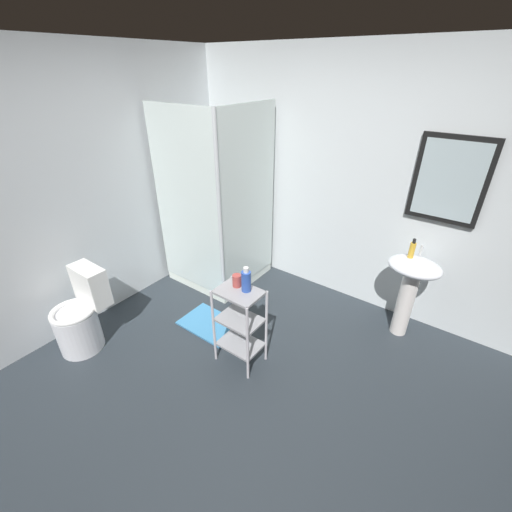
% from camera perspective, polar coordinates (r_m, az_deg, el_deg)
% --- Properties ---
extents(ground_plane, '(4.20, 4.20, 0.02)m').
position_cam_1_polar(ground_plane, '(2.93, -3.40, -22.38)').
color(ground_plane, '#293036').
extents(wall_back, '(4.20, 0.14, 2.50)m').
position_cam_1_polar(wall_back, '(3.58, 15.59, 11.53)').
color(wall_back, silver).
rests_on(wall_back, ground_plane).
extents(wall_left, '(0.10, 4.20, 2.50)m').
position_cam_1_polar(wall_left, '(3.50, -28.57, 8.53)').
color(wall_left, silver).
rests_on(wall_left, ground_plane).
extents(shower_stall, '(0.92, 0.92, 2.00)m').
position_cam_1_polar(shower_stall, '(3.95, -6.11, 1.74)').
color(shower_stall, white).
rests_on(shower_stall, ground_plane).
extents(pedestal_sink, '(0.46, 0.37, 0.81)m').
position_cam_1_polar(pedestal_sink, '(3.37, 24.61, -4.06)').
color(pedestal_sink, white).
rests_on(pedestal_sink, ground_plane).
extents(sink_faucet, '(0.03, 0.03, 0.10)m').
position_cam_1_polar(sink_faucet, '(3.35, 26.11, 0.90)').
color(sink_faucet, silver).
rests_on(sink_faucet, pedestal_sink).
extents(toilet, '(0.37, 0.49, 0.76)m').
position_cam_1_polar(toilet, '(3.47, -27.40, -9.16)').
color(toilet, white).
rests_on(toilet, ground_plane).
extents(storage_cart, '(0.38, 0.28, 0.74)m').
position_cam_1_polar(storage_cart, '(2.87, -2.75, -10.89)').
color(storage_cart, silver).
rests_on(storage_cart, ground_plane).
extents(hand_soap_bottle, '(0.05, 0.05, 0.18)m').
position_cam_1_polar(hand_soap_bottle, '(3.26, 24.82, 0.99)').
color(hand_soap_bottle, gold).
rests_on(hand_soap_bottle, pedestal_sink).
extents(shampoo_bottle_blue, '(0.08, 0.08, 0.21)m').
position_cam_1_polar(shampoo_bottle_blue, '(2.64, -1.67, -4.18)').
color(shampoo_bottle_blue, '#2D51B2').
rests_on(shampoo_bottle_blue, storage_cart).
extents(rinse_cup, '(0.07, 0.07, 0.10)m').
position_cam_1_polar(rinse_cup, '(2.71, -3.25, -4.17)').
color(rinse_cup, '#B24742').
rests_on(rinse_cup, storage_cart).
extents(bath_mat, '(0.60, 0.40, 0.02)m').
position_cam_1_polar(bath_mat, '(3.52, -7.66, -11.29)').
color(bath_mat, teal).
rests_on(bath_mat, ground_plane).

